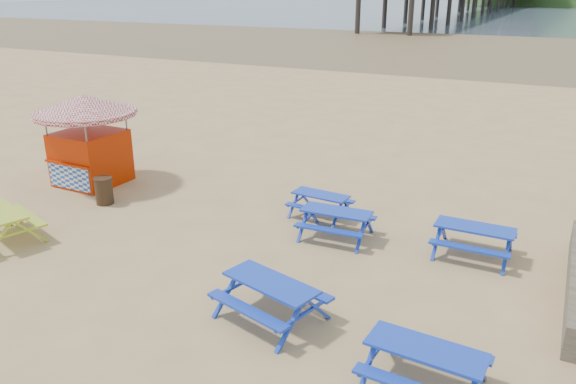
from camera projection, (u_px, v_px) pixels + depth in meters
The scene contains 11 objects.
ground at pixel (273, 248), 14.44m from camera, with size 400.00×400.00×0.00m, color tan.
wet_sand at pixel (515, 48), 60.46m from camera, with size 400.00×400.00×0.00m, color brown.
sea at pixel (561, 9), 156.67m from camera, with size 400.00×400.00×0.00m, color #42535F.
picnic_table_blue_a at pixel (336, 224), 14.95m from camera, with size 1.92×1.58×0.77m.
picnic_table_blue_b at pixel (320, 205), 16.35m from camera, with size 1.74×1.44×0.69m.
picnic_table_blue_c at pixel (473, 241), 13.92m from camera, with size 1.90×1.53×0.79m.
picnic_table_blue_d at pixel (271, 300), 11.28m from camera, with size 2.36×2.09×0.84m.
picnic_table_blue_e at pixel (424, 368), 9.29m from camera, with size 2.03×1.68×0.81m.
picnic_table_yellow at pixel (2, 225), 14.77m from camera, with size 2.44×2.19×0.85m.
ice_cream_kiosk at pixel (87, 128), 18.60m from camera, with size 3.44×3.44×3.03m.
litter_bin at pixel (104, 190), 17.26m from camera, with size 0.58×0.58×0.85m.
Camera 1 is at (6.23, -11.46, 6.38)m, focal length 35.00 mm.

